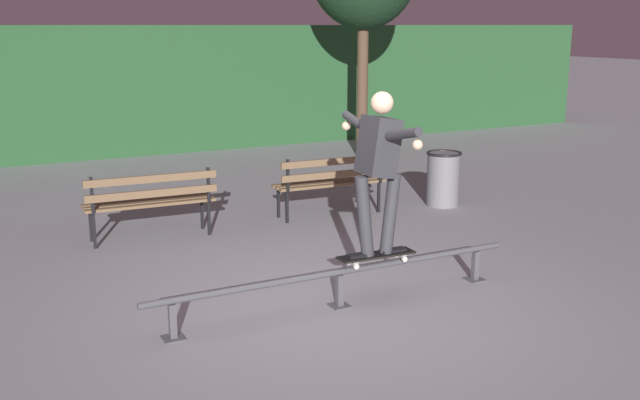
# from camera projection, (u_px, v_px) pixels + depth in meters

# --- Properties ---
(ground_plane) EXTENTS (90.00, 90.00, 0.00)m
(ground_plane) POSITION_uv_depth(u_px,v_px,m) (339.00, 306.00, 6.97)
(ground_plane) COLOR gray
(hedge_backdrop) EXTENTS (24.00, 1.20, 2.60)m
(hedge_backdrop) POSITION_uv_depth(u_px,v_px,m) (115.00, 90.00, 14.97)
(hedge_backdrop) COLOR #234C28
(hedge_backdrop) RESTS_ON ground
(grind_rail) EXTENTS (3.81, 0.18, 0.37)m
(grind_rail) POSITION_uv_depth(u_px,v_px,m) (340.00, 278.00, 6.90)
(grind_rail) COLOR #47474C
(grind_rail) RESTS_ON ground
(skateboard) EXTENTS (0.79, 0.23, 0.09)m
(skateboard) POSITION_uv_depth(u_px,v_px,m) (377.00, 256.00, 7.04)
(skateboard) COLOR black
(skateboard) RESTS_ON grind_rail
(skateboarder) EXTENTS (0.62, 1.41, 1.56)m
(skateboarder) POSITION_uv_depth(u_px,v_px,m) (379.00, 160.00, 6.82)
(skateboarder) COLOR black
(skateboarder) RESTS_ON skateboard
(park_bench_leftmost) EXTENTS (1.62, 0.49, 0.88)m
(park_bench_leftmost) POSITION_uv_depth(u_px,v_px,m) (151.00, 198.00, 9.00)
(park_bench_leftmost) COLOR black
(park_bench_leftmost) RESTS_ON ground
(park_bench_left_center) EXTENTS (1.62, 0.49, 0.88)m
(park_bench_left_center) POSITION_uv_depth(u_px,v_px,m) (332.00, 179.00, 10.12)
(park_bench_left_center) COLOR black
(park_bench_left_center) RESTS_ON ground
(trash_can) EXTENTS (0.52, 0.52, 0.80)m
(trash_can) POSITION_uv_depth(u_px,v_px,m) (443.00, 178.00, 10.79)
(trash_can) COLOR slate
(trash_can) RESTS_ON ground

